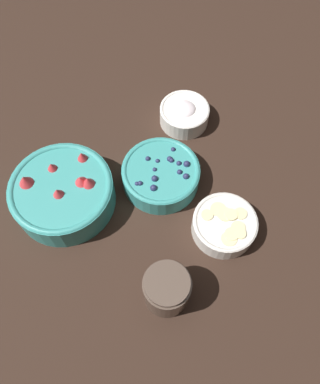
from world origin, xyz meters
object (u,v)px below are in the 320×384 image
(bowl_strawberries, at_px, (63,192))
(bowl_cream, at_px, (184,113))
(bowl_bananas, at_px, (224,225))
(bowl_blueberries, at_px, (161,174))
(jar_chocolate, at_px, (167,289))

(bowl_strawberries, distance_m, bowl_cream, 0.36)
(bowl_bananas, bearing_deg, bowl_blueberries, 130.98)
(bowl_strawberries, xyz_separation_m, jar_chocolate, (0.20, -0.24, 0.00))
(bowl_strawberries, relative_size, jar_chocolate, 2.32)
(jar_chocolate, bearing_deg, bowl_blueberries, 85.55)
(bowl_blueberries, distance_m, bowl_bananas, 0.18)
(bowl_cream, xyz_separation_m, jar_chocolate, (-0.10, -0.43, 0.01))
(bowl_bananas, distance_m, jar_chocolate, 0.19)
(bowl_blueberries, xyz_separation_m, bowl_cream, (0.08, 0.17, -0.00))
(bowl_cream, bearing_deg, bowl_blueberries, -115.20)
(jar_chocolate, bearing_deg, bowl_strawberries, 129.92)
(bowl_blueberries, height_order, bowl_bananas, bowl_blueberries)
(bowl_cream, relative_size, jar_chocolate, 1.27)
(bowl_strawberries, xyz_separation_m, bowl_bananas, (0.34, -0.11, -0.01))
(bowl_cream, bearing_deg, bowl_strawberries, -146.88)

